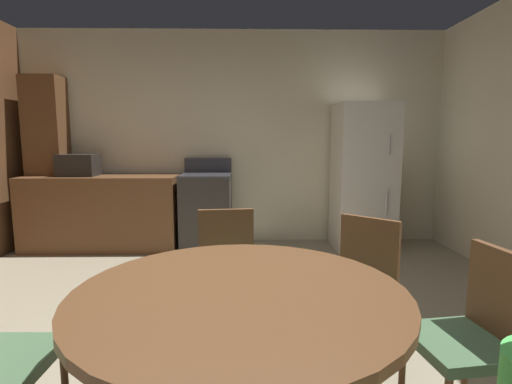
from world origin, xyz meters
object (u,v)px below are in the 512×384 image
at_px(chair_northeast, 360,280).
at_px(chair_east, 475,332).
at_px(refrigerator, 363,177).
at_px(microwave, 78,165).
at_px(oven_range, 206,211).
at_px(chair_north, 227,267).
at_px(dining_table, 240,325).

height_order(chair_northeast, chair_east, same).
distance_m(refrigerator, microwave, 3.45).
bearing_deg(chair_northeast, oven_range, -112.05).
xyz_separation_m(chair_north, chair_east, (1.15, -0.90, 0.00)).
relative_size(dining_table, chair_east, 1.52).
height_order(dining_table, chair_north, chair_north).
bearing_deg(chair_north, chair_northeast, 65.82).
xyz_separation_m(microwave, chair_northeast, (2.72, -2.48, -0.53)).
relative_size(refrigerator, chair_northeast, 2.02).
height_order(oven_range, microwave, microwave).
xyz_separation_m(refrigerator, chair_northeast, (-0.72, -2.43, -0.38)).
relative_size(refrigerator, dining_table, 1.33).
distance_m(microwave, chair_northeast, 3.72).
distance_m(oven_range, chair_east, 3.47).
height_order(oven_range, chair_north, oven_range).
xyz_separation_m(chair_northeast, chair_north, (-0.81, 0.27, 0.00)).
xyz_separation_m(microwave, dining_table, (2.02, -3.26, -0.42)).
bearing_deg(oven_range, chair_northeast, -64.41).
distance_m(oven_range, dining_table, 3.30).
height_order(refrigerator, chair_northeast, refrigerator).
height_order(oven_range, dining_table, oven_range).
bearing_deg(refrigerator, dining_table, -114.03).
bearing_deg(dining_table, oven_range, 98.47).
relative_size(oven_range, microwave, 2.50).
bearing_deg(microwave, refrigerator, -0.83).
bearing_deg(dining_table, chair_north, 96.01).
relative_size(oven_range, chair_north, 1.26).
relative_size(refrigerator, microwave, 4.00).
bearing_deg(refrigerator, oven_range, 178.39).
distance_m(oven_range, refrigerator, 1.96).
xyz_separation_m(dining_table, chair_east, (1.04, 0.14, -0.11)).
xyz_separation_m(oven_range, dining_table, (0.49, -3.26, 0.14)).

